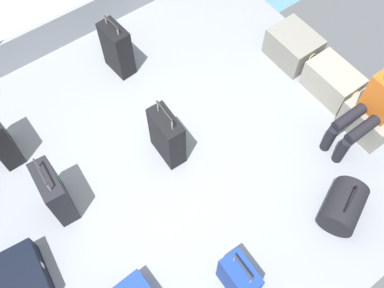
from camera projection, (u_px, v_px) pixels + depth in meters
name	position (u px, v px, depth m)	size (l,w,h in m)	color
ground_plane	(159.00, 168.00, 4.58)	(4.40, 5.20, 0.06)	gray
gunwale_port	(58.00, 32.00, 5.21)	(0.06, 5.20, 0.45)	gray
sea_wake	(24.00, 2.00, 6.27)	(12.00, 12.00, 0.01)	#598C9E
cargo_crate_0	(293.00, 46.00, 5.15)	(0.61, 0.45, 0.37)	gray
cargo_crate_1	(332.00, 81.00, 4.89)	(0.65, 0.39, 0.37)	#9E9989
cargo_crate_2	(371.00, 118.00, 4.63)	(0.57, 0.44, 0.37)	gray
passenger_seated	(372.00, 107.00, 4.26)	(0.34, 0.66, 1.07)	orange
suitcase_1	(239.00, 278.00, 3.73)	(0.37, 0.23, 0.66)	navy
suitcase_2	(55.00, 192.00, 4.06)	(0.46, 0.22, 0.79)	black
suitcase_4	(167.00, 136.00, 4.36)	(0.43, 0.21, 0.81)	black
suitcase_5	(117.00, 49.00, 4.94)	(0.39, 0.23, 0.76)	black
suitcase_6	(9.00, 285.00, 3.82)	(0.61, 0.70, 0.27)	black
duffel_bag	(344.00, 206.00, 4.14)	(0.51, 0.59, 0.50)	black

